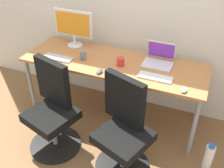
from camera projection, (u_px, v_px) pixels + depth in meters
The scene contains 14 objects.
ground_plane at pixel (114, 114), 3.25m from camera, with size 5.28×5.28×0.00m, color brown.
back_wall at pixel (128, 0), 2.84m from camera, with size 4.40×0.04×2.60m, color silver.
desk at pixel (114, 66), 2.86m from camera, with size 2.01×0.68×0.75m.
office_chair_left at pixel (53, 111), 2.64m from camera, with size 0.55×0.55×0.94m.
office_chair_right at pixel (124, 132), 2.40m from camera, with size 0.56×0.56×0.94m.
water_bottle_on_floor at pixel (209, 157), 2.50m from camera, with size 0.09×0.09×0.31m.
desktop_monitor at pixel (74, 26), 3.03m from camera, with size 0.48×0.18×0.43m.
open_laptop at pixel (159, 59), 2.77m from camera, with size 0.31×0.27×0.22m.
keyboard_by_monitor at pixel (58, 58), 2.88m from camera, with size 0.34×0.12×0.02m, color #B7B7B7.
keyboard_by_laptop at pixel (155, 77), 2.55m from camera, with size 0.34×0.12×0.02m, color silver.
mouse_by_monitor at pixel (184, 90), 2.36m from camera, with size 0.06×0.10×0.03m, color #B7B7B7.
mouse_by_laptop at pixel (100, 71), 2.63m from camera, with size 0.06×0.10×0.03m, color #515156.
coffee_mug at pixel (120, 62), 2.74m from camera, with size 0.08×0.08×0.09m, color red.
pen_cup at pixel (83, 55), 2.85m from camera, with size 0.07×0.07×0.10m, color slate.
Camera 1 is at (0.93, -2.30, 2.13)m, focal length 41.83 mm.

